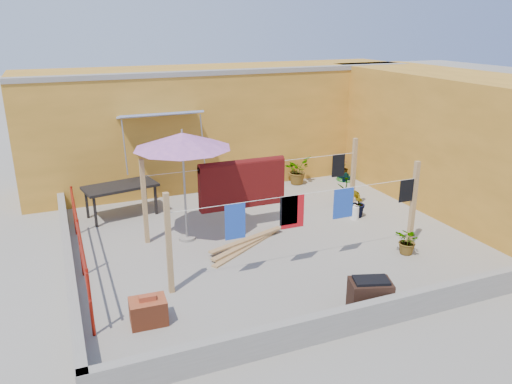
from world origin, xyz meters
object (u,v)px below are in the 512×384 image
Objects in this scene: outdoor_table at (120,188)px; brazier at (370,296)px; white_basin at (375,307)px; green_hose at (346,179)px; patio_umbrella at (182,141)px; water_jug_a at (354,212)px; plant_back_a at (297,170)px; brick_stack at (148,311)px; water_jug_b at (357,209)px.

brazier is (3.04, -5.73, -0.41)m from outdoor_table.
white_basin reaches higher than green_hose.
water_jug_a is (3.94, -0.34, -1.98)m from patio_umbrella.
brazier is 4.01m from water_jug_a.
green_hose is at bearing 3.81° from outdoor_table.
outdoor_table reaches higher than brazier.
plant_back_a is at bearing 170.84° from green_hose.
outdoor_table is 6.50m from brazier.
patio_umbrella is at bearing 64.43° from brick_stack.
water_jug_a is at bearing -4.93° from patio_umbrella.
brick_stack is 1.03× the size of green_hose.
brazier is 0.95× the size of plant_back_a.
outdoor_table is 3.20× the size of green_hose.
water_jug_a is at bearing -24.14° from outdoor_table.
brazier is at bearing 180.00° from white_basin.
brick_stack is 0.72× the size of plant_back_a.
white_basin is (2.08, -3.82, -2.09)m from patio_umbrella.
brick_stack is at bearing -134.31° from plant_back_a.
brick_stack reaches higher than water_jug_b.
outdoor_table is at bearing 86.66° from brick_stack.
water_jug_a is (5.01, -2.25, -0.54)m from outdoor_table.
patio_umbrella is 3.28× the size of brazier.
patio_umbrella is 4.42× the size of green_hose.
water_jug_b is 2.75m from plant_back_a.
patio_umbrella is at bearing 117.26° from brazier.
green_hose is at bearing -9.16° from plant_back_a.
water_jug_b is at bearing -2.20° from patio_umbrella.
brick_stack reaches higher than water_jug_a.
plant_back_a is at bearing 7.64° from outdoor_table.
brick_stack is 6.08m from water_jug_b.
brazier is at bearing -106.89° from plant_back_a.
white_basin is at bearing -118.09° from water_jug_a.
brick_stack is 8.48m from green_hose.
brazier reaches higher than green_hose.
plant_back_a reaches higher than water_jug_a.
water_jug_a is at bearing -118.44° from green_hose.
brick_stack is (-0.28, -4.72, -0.49)m from outdoor_table.
water_jug_a is 1.09× the size of water_jug_b.
patio_umbrella is at bearing -156.56° from green_hose.
green_hose is at bearing 23.44° from patio_umbrella.
brazier is 0.26m from white_basin.
brazier is (3.32, -1.01, 0.08)m from brick_stack.
outdoor_table is at bearing 158.34° from water_jug_b.
green_hose is (3.42, 6.16, -0.25)m from brazier.
patio_umbrella is 7.72× the size of water_jug_b.
outdoor_table is 3.11× the size of brick_stack.
white_basin is 6.67m from plant_back_a.
plant_back_a reaches higher than green_hose.
brazier is at bearing -16.98° from brick_stack.
water_jug_b is 0.40× the size of plant_back_a.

